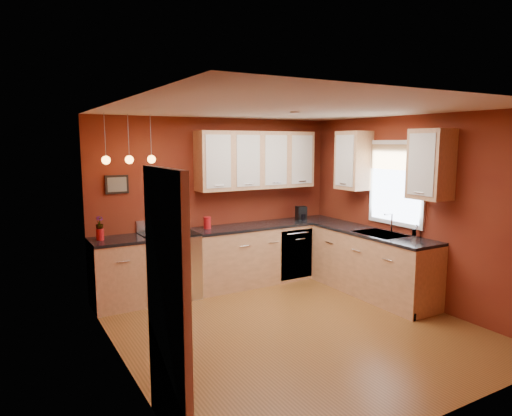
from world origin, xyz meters
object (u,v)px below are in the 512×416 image
gas_range (170,265)px  coffee_maker (301,214)px  sink (380,235)px  red_canister (207,223)px  soap_pump (416,231)px

gas_range → coffee_maker: coffee_maker is taller
gas_range → sink: (2.62, -1.50, 0.43)m
red_canister → coffee_maker: (1.68, -0.07, 0.02)m
gas_range → red_canister: (0.63, 0.07, 0.55)m
sink → soap_pump: 0.50m
gas_range → sink: sink is taller
sink → red_canister: (-1.99, 1.58, 0.12)m
sink → gas_range: bearing=150.2°
soap_pump → sink: bearing=120.7°
soap_pump → coffee_maker: bearing=106.2°
gas_range → soap_pump: soap_pump is taller
gas_range → red_canister: red_canister is taller
gas_range → soap_pump: (2.87, -1.92, 0.55)m
soap_pump → gas_range: bearing=146.2°
gas_range → coffee_maker: 2.38m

